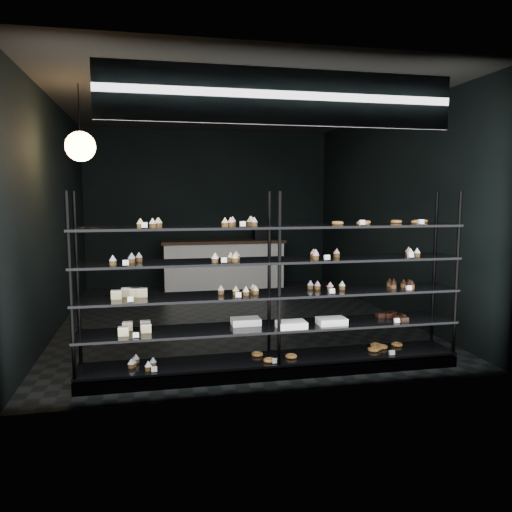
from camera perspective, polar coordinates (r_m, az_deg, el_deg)
The scene contains 5 objects.
room at distance 7.51m, azimuth -2.77°, elevation 4.87°, with size 5.01×6.01×3.20m.
display_shelf at distance 5.25m, azimuth 1.81°, elevation -6.71°, with size 4.00×0.50×1.91m.
signage at distance 4.72m, azimuth 3.06°, elevation 17.71°, with size 3.30×0.05×0.50m.
pendant_lamp at distance 6.45m, azimuth -19.43°, elevation 11.73°, with size 0.35×0.35×0.91m.
service_counter at distance 10.10m, azimuth -3.68°, elevation -0.86°, with size 2.46×0.65×1.23m.
Camera 1 is at (-1.18, -7.41, 1.87)m, focal length 35.00 mm.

